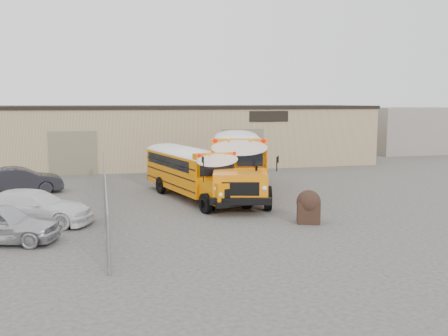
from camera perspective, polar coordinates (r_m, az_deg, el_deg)
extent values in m
plane|color=#413E3C|center=(21.66, 2.92, -5.71)|extent=(120.00, 120.00, 0.00)
cube|color=tan|center=(40.73, -5.22, 3.71)|extent=(30.00, 10.00, 4.50)
cube|color=black|center=(40.64, -5.26, 6.95)|extent=(30.20, 10.20, 0.25)
cube|color=black|center=(37.20, 5.16, 5.90)|extent=(3.00, 0.08, 0.80)
cube|color=#69614A|center=(35.38, -16.87, 1.62)|extent=(3.20, 0.08, 3.00)
cube|color=#69614A|center=(36.74, 2.16, 2.15)|extent=(3.20, 0.08, 3.00)
cylinder|color=gray|center=(14.75, -13.04, -8.66)|extent=(0.07, 0.07, 1.80)
cylinder|color=gray|center=(17.65, -13.20, -5.97)|extent=(0.07, 0.07, 1.80)
cylinder|color=gray|center=(20.58, -13.31, -4.05)|extent=(0.07, 0.07, 1.80)
cylinder|color=gray|center=(23.53, -13.40, -2.60)|extent=(0.07, 0.07, 1.80)
cylinder|color=gray|center=(26.49, -13.47, -1.48)|extent=(0.07, 0.07, 1.80)
cylinder|color=gray|center=(29.46, -13.52, -0.58)|extent=(0.07, 0.07, 1.80)
cylinder|color=gray|center=(32.43, -13.56, 0.15)|extent=(0.07, 0.07, 1.80)
cylinder|color=gray|center=(23.39, -13.47, -0.48)|extent=(0.05, 18.00, 0.05)
cylinder|color=gray|center=(23.69, -13.34, -4.63)|extent=(0.05, 18.00, 0.05)
cube|color=gray|center=(23.53, -13.40, -2.60)|extent=(0.02, 18.00, 1.70)
cube|color=gray|center=(53.53, 20.43, 4.14)|extent=(10.00, 8.00, 4.40)
cube|color=orange|center=(31.34, -8.05, 0.89)|extent=(3.79, 7.06, 1.81)
cube|color=orange|center=(27.40, -4.92, -0.86)|extent=(2.36, 2.36, 1.02)
cube|color=black|center=(28.19, -5.73, 1.23)|extent=(1.77, 0.49, 0.66)
cube|color=white|center=(31.24, -8.08, 2.79)|extent=(3.80, 7.12, 0.35)
cube|color=orange|center=(28.32, -5.91, 2.39)|extent=(2.21, 0.96, 0.32)
sphere|color=#E50705|center=(27.78, -7.52, 2.48)|extent=(0.18, 0.18, 0.18)
sphere|color=#E50705|center=(28.49, -4.02, 2.65)|extent=(0.18, 0.18, 0.18)
sphere|color=orange|center=(27.97, -6.54, 2.53)|extent=(0.18, 0.18, 0.18)
sphere|color=orange|center=(28.28, -4.97, 2.61)|extent=(0.18, 0.18, 0.18)
cube|color=black|center=(26.51, -4.02, -2.01)|extent=(2.15, 0.72, 0.25)
cube|color=black|center=(34.64, -9.96, 0.16)|extent=(2.14, 0.70, 0.25)
cube|color=black|center=(31.35, -8.04, 0.77)|extent=(3.79, 6.93, 0.05)
cube|color=black|center=(31.54, -8.23, 1.86)|extent=(3.55, 6.03, 0.55)
cylinder|color=black|center=(27.18, -7.03, -2.04)|extent=(0.46, 0.95, 0.92)
cylinder|color=black|center=(27.99, -3.01, -1.71)|extent=(0.46, 0.95, 0.92)
cylinder|color=black|center=(32.39, -10.58, -0.56)|extent=(0.46, 0.95, 0.92)
cylinder|color=black|center=(33.07, -7.10, -0.32)|extent=(0.46, 0.95, 0.92)
cube|color=orange|center=(34.57, 1.33, 2.13)|extent=(4.70, 8.73, 2.24)
cube|color=orange|center=(29.30, 1.50, 0.17)|extent=(2.93, 2.93, 1.26)
cube|color=black|center=(30.40, 1.46, 2.57)|extent=(2.19, 0.62, 0.82)
cube|color=white|center=(34.48, 1.33, 4.26)|extent=(4.72, 8.82, 0.44)
cube|color=orange|center=(30.60, 1.46, 3.90)|extent=(2.73, 1.19, 0.39)
sphere|color=#E50705|center=(30.34, -0.71, 4.11)|extent=(0.22, 0.22, 0.22)
sphere|color=#E50705|center=(30.38, 3.64, 4.10)|extent=(0.22, 0.22, 0.22)
sphere|color=orange|center=(30.33, 0.49, 4.11)|extent=(0.22, 0.22, 0.22)
sphere|color=orange|center=(30.35, 2.44, 4.11)|extent=(0.22, 0.22, 0.22)
cube|color=black|center=(28.09, 1.55, -1.17)|extent=(2.66, 0.89, 0.31)
cube|color=black|center=(38.88, 1.22, 1.27)|extent=(2.65, 0.87, 0.31)
cube|color=black|center=(34.58, 1.33, 1.99)|extent=(4.70, 8.58, 0.07)
cube|color=black|center=(34.85, 1.32, 3.21)|extent=(4.41, 7.47, 0.68)
cylinder|color=black|center=(29.51, -1.04, -1.01)|extent=(0.58, 1.18, 1.14)
cylinder|color=black|center=(29.56, 4.01, -1.01)|extent=(0.58, 1.18, 1.14)
cylinder|color=black|center=(36.35, -0.77, 0.62)|extent=(0.58, 1.18, 1.14)
cylinder|color=black|center=(36.39, 3.33, 0.62)|extent=(0.58, 1.18, 1.14)
cube|color=black|center=(20.97, 9.62, -4.97)|extent=(1.13, 1.08, 0.92)
sphere|color=black|center=(20.88, 9.65, -3.87)|extent=(1.01, 1.01, 1.01)
imported|color=#BBBBC0|center=(19.38, -24.27, -5.82)|extent=(4.43, 2.66, 1.41)
imported|color=silver|center=(21.78, -20.97, -4.23)|extent=(5.24, 3.44, 1.41)
imported|color=black|center=(29.20, -22.33, -1.34)|extent=(4.67, 2.35, 1.47)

